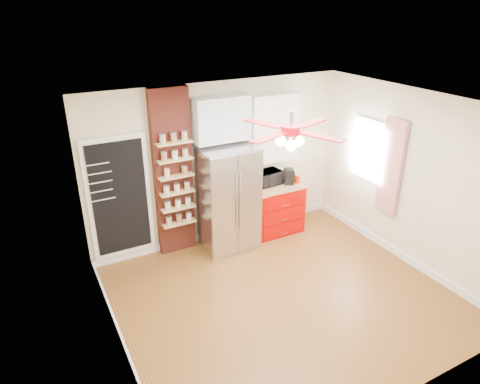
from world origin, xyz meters
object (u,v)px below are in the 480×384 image
red_cabinet (275,208)px  toaster_oven (268,178)px  fridge (227,198)px  coffee_maker (289,176)px  canister_left (297,179)px  pantry_jar_oats (167,172)px  ceiling_fan (291,130)px

red_cabinet → toaster_oven: size_ratio=2.10×
fridge → red_cabinet: (0.97, 0.05, -0.42)m
coffee_maker → red_cabinet: bearing=-174.1°
canister_left → pantry_jar_oats: 2.34m
toaster_oven → canister_left: bearing=-28.2°
canister_left → pantry_jar_oats: bearing=174.1°
red_cabinet → toaster_oven: 0.59m
pantry_jar_oats → ceiling_fan: bearing=-61.3°
canister_left → pantry_jar_oats: (-2.28, 0.23, 0.47)m
canister_left → red_cabinet: bearing=162.9°
pantry_jar_oats → canister_left: bearing=-5.9°
red_cabinet → coffee_maker: coffee_maker is taller
red_cabinet → pantry_jar_oats: pantry_jar_oats is taller
fridge → ceiling_fan: bearing=-88.2°
ceiling_fan → coffee_maker: ceiling_fan is taller
fridge → canister_left: size_ratio=12.52×
toaster_oven → red_cabinet: bearing=-40.3°
ceiling_fan → pantry_jar_oats: (-0.99, 1.80, -0.98)m
red_cabinet → ceiling_fan: bearing=-118.7°
fridge → red_cabinet: bearing=3.0°
fridge → ceiling_fan: 2.25m
toaster_oven → coffee_maker: 0.36m
red_cabinet → pantry_jar_oats: bearing=176.4°
fridge → coffee_maker: fridge is taller
toaster_oven → pantry_jar_oats: (-1.79, 0.04, 0.42)m
red_cabinet → toaster_oven: bearing=146.5°
fridge → coffee_maker: bearing=-0.6°
fridge → coffee_maker: size_ratio=6.47×
fridge → canister_left: bearing=-2.7°
fridge → pantry_jar_oats: bearing=169.7°
coffee_maker → canister_left: bearing=2.9°
red_cabinet → coffee_maker: bearing=-15.9°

